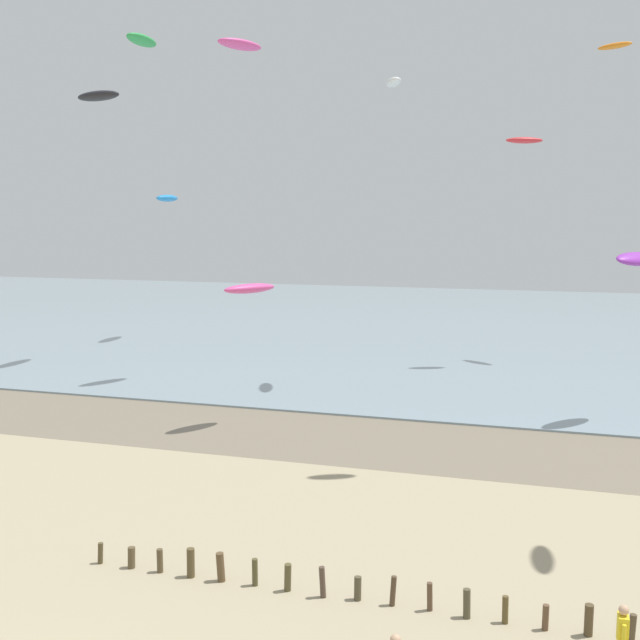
{
  "coord_description": "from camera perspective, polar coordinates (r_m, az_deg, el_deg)",
  "views": [
    {
      "loc": [
        10.21,
        -11.06,
        9.89
      ],
      "look_at": [
        3.48,
        11.28,
        6.75
      ],
      "focal_mm": 43.03,
      "sensor_mm": 36.0,
      "label": 1
    }
  ],
  "objects": [
    {
      "name": "wet_sand_strip",
      "position": [
        35.3,
        -0.75,
        -8.6
      ],
      "size": [
        120.0,
        7.63,
        0.01
      ],
      "primitive_type": "cube",
      "color": "#7A6D59",
      "rests_on": "ground"
    },
    {
      "name": "sea",
      "position": [
        72.53,
        8.51,
        -0.22
      ],
      "size": [
        160.0,
        70.0,
        0.1
      ],
      "primitive_type": "cube",
      "color": "#7F939E",
      "rests_on": "ground"
    },
    {
      "name": "groyne_mid",
      "position": [
        20.98,
        3.63,
        -19.34
      ],
      "size": [
        16.27,
        0.33,
        0.85
      ],
      "color": "brown",
      "rests_on": "ground"
    },
    {
      "name": "person_mid_beach",
      "position": [
        18.89,
        21.55,
        -21.26
      ],
      "size": [
        0.23,
        0.57,
        1.71
      ],
      "color": "#383842",
      "rests_on": "ground"
    },
    {
      "name": "kite_aloft_1",
      "position": [
        45.49,
        5.47,
        17.18
      ],
      "size": [
        1.61,
        2.64,
        0.45
      ],
      "primitive_type": "ellipsoid",
      "rotation": [
        0.06,
        0.0,
        5.05
      ],
      "color": "white"
    },
    {
      "name": "kite_aloft_2",
      "position": [
        35.89,
        -5.25,
        2.35
      ],
      "size": [
        2.3,
        2.94,
        0.56
      ],
      "primitive_type": "ellipsoid",
      "rotation": [
        -0.12,
        0.0,
        1.03
      ],
      "color": "#E54C99"
    },
    {
      "name": "kite_aloft_3",
      "position": [
        52.2,
        14.95,
        12.79
      ],
      "size": [
        2.57,
        1.68,
        0.44
      ],
      "primitive_type": "ellipsoid",
      "rotation": [
        0.06,
        0.0,
        3.53
      ],
      "color": "red"
    },
    {
      "name": "kite_aloft_5",
      "position": [
        57.23,
        21.07,
        18.49
      ],
      "size": [
        2.48,
        2.0,
        0.44
      ],
      "primitive_type": "ellipsoid",
      "rotation": [
        0.07,
        0.0,
        5.71
      ],
      "color": "orange"
    },
    {
      "name": "kite_aloft_6",
      "position": [
        62.95,
        -11.3,
        8.87
      ],
      "size": [
        1.33,
        3.41,
        0.64
      ],
      "primitive_type": "ellipsoid",
      "rotation": [
        -0.1,
        0.0,
        1.63
      ],
      "color": "#2384D1"
    },
    {
      "name": "kite_aloft_7",
      "position": [
        39.28,
        -16.17,
        15.71
      ],
      "size": [
        2.87,
        1.63,
        0.51
      ],
      "primitive_type": "ellipsoid",
      "rotation": [
        0.08,
        0.0,
        2.86
      ],
      "color": "black"
    },
    {
      "name": "kite_aloft_9",
      "position": [
        54.76,
        -13.12,
        19.61
      ],
      "size": [
        1.24,
        3.48,
        0.78
      ],
      "primitive_type": "ellipsoid",
      "rotation": [
        -0.22,
        0.0,
        1.58
      ],
      "color": "green"
    },
    {
      "name": "kite_aloft_11",
      "position": [
        39.2,
        22.6,
        4.21
      ],
      "size": [
        2.92,
        3.25,
        0.9
      ],
      "primitive_type": "ellipsoid",
      "rotation": [
        0.43,
        0.0,
        0.9
      ],
      "color": "purple"
    },
    {
      "name": "kite_aloft_12",
      "position": [
        47.53,
        -5.98,
        19.71
      ],
      "size": [
        2.46,
        3.29,
        0.71
      ],
      "primitive_type": "ellipsoid",
      "rotation": [
        -0.21,
        0.0,
        1.07
      ],
      "color": "#E54C99"
    }
  ]
}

